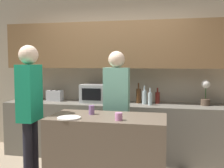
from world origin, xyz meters
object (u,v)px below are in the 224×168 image
at_px(microwave, 97,93).
at_px(potted_plant, 206,93).
at_px(bottle_3, 157,97).
at_px(person_center, 117,101).
at_px(toaster, 55,96).
at_px(plate_on_island, 69,118).
at_px(bottle_2, 150,99).
at_px(cup_1, 119,117).
at_px(person_left, 30,104).
at_px(cup_0, 92,110).
at_px(bottle_0, 139,95).
at_px(bottle_1, 144,97).

height_order(microwave, potted_plant, potted_plant).
bearing_deg(bottle_3, person_center, -124.92).
distance_m(microwave, person_center, 0.84).
bearing_deg(toaster, person_center, -30.18).
bearing_deg(plate_on_island, bottle_2, 59.79).
bearing_deg(cup_1, bottle_3, 77.00).
distance_m(cup_1, person_left, 1.12).
height_order(bottle_3, plate_on_island, bottle_3).
height_order(bottle_2, cup_1, bottle_2).
height_order(potted_plant, person_left, person_left).
relative_size(microwave, bottle_2, 1.95).
bearing_deg(cup_1, microwave, 113.00).
bearing_deg(microwave, plate_on_island, -86.93).
relative_size(toaster, cup_0, 2.43).
bearing_deg(bottle_2, bottle_0, 141.45).
distance_m(potted_plant, bottle_3, 0.74).
height_order(bottle_1, plate_on_island, bottle_1).
bearing_deg(bottle_2, microwave, 171.22).
xyz_separation_m(toaster, bottle_2, (1.64, -0.14, 0.01)).
relative_size(microwave, bottle_1, 1.79).
bearing_deg(bottle_3, person_left, -136.32).
relative_size(bottle_2, cup_0, 2.49).
xyz_separation_m(bottle_2, bottle_3, (0.11, 0.18, -0.00)).
bearing_deg(person_center, bottle_3, -125.70).
bearing_deg(cup_1, cup_0, 145.89).
bearing_deg(person_left, bottle_0, 136.65).
xyz_separation_m(bottle_1, cup_0, (-0.53, -1.18, -0.01)).
bearing_deg(bottle_0, person_left, -130.24).
relative_size(bottle_2, person_left, 0.15).
bearing_deg(toaster, potted_plant, -0.00).
bearing_deg(bottle_2, person_center, -126.32).
distance_m(bottle_2, cup_0, 1.26).
height_order(cup_1, person_center, person_center).
xyz_separation_m(toaster, bottle_3, (1.74, 0.04, 0.01)).
xyz_separation_m(bottle_1, bottle_3, (0.20, 0.10, -0.01)).
distance_m(toaster, potted_plant, 2.47).
relative_size(plate_on_island, person_center, 0.15).
relative_size(person_left, person_center, 1.03).
height_order(bottle_1, cup_0, bottle_1).
distance_m(bottle_3, person_center, 0.92).
height_order(potted_plant, bottle_3, potted_plant).
bearing_deg(cup_0, bottle_0, 71.36).
xyz_separation_m(bottle_1, plate_on_island, (-0.70, -1.45, -0.06)).
distance_m(bottle_1, bottle_2, 0.13).
relative_size(bottle_3, plate_on_island, 0.98).
height_order(toaster, person_center, person_center).
bearing_deg(potted_plant, toaster, 180.00).
xyz_separation_m(microwave, bottle_3, (0.98, 0.05, -0.05)).
relative_size(potted_plant, cup_0, 3.69).
distance_m(potted_plant, cup_0, 1.91).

